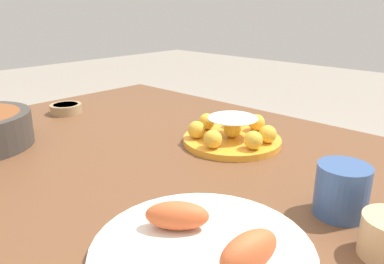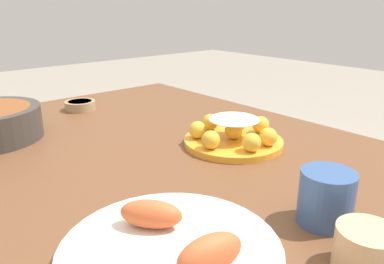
{
  "view_description": "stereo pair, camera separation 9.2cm",
  "coord_description": "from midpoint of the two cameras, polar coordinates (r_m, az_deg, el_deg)",
  "views": [
    {
      "loc": [
        -0.65,
        0.55,
        1.06
      ],
      "look_at": [
        -0.06,
        -0.09,
        0.76
      ],
      "focal_mm": 35.0,
      "sensor_mm": 36.0,
      "label": 1
    },
    {
      "loc": [
        -0.72,
        0.48,
        1.06
      ],
      "look_at": [
        -0.06,
        -0.09,
        0.76
      ],
      "focal_mm": 35.0,
      "sensor_mm": 36.0,
      "label": 2
    }
  ],
  "objects": [
    {
      "name": "cake_plate",
      "position": [
        0.95,
        3.39,
        -0.27
      ],
      "size": [
        0.25,
        0.25,
        0.08
      ],
      "color": "gold",
      "rests_on": "dining_table"
    },
    {
      "name": "seafood_platter",
      "position": [
        0.55,
        -3.09,
        -17.28
      ],
      "size": [
        0.32,
        0.32,
        0.07
      ],
      "color": "silver",
      "rests_on": "dining_table"
    },
    {
      "name": "cup_near",
      "position": [
        0.66,
        18.19,
        -8.52
      ],
      "size": [
        0.09,
        0.09,
        0.09
      ],
      "color": "#38568E",
      "rests_on": "dining_table"
    },
    {
      "name": "dining_table",
      "position": [
        0.96,
        -9.01,
        -7.85
      ],
      "size": [
        1.3,
        1.0,
        0.72
      ],
      "color": "brown",
      "rests_on": "ground_plane"
    },
    {
      "name": "sauce_bowl",
      "position": [
        1.31,
        -20.6,
        3.37
      ],
      "size": [
        0.1,
        0.1,
        0.03
      ],
      "color": "tan",
      "rests_on": "dining_table"
    }
  ]
}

